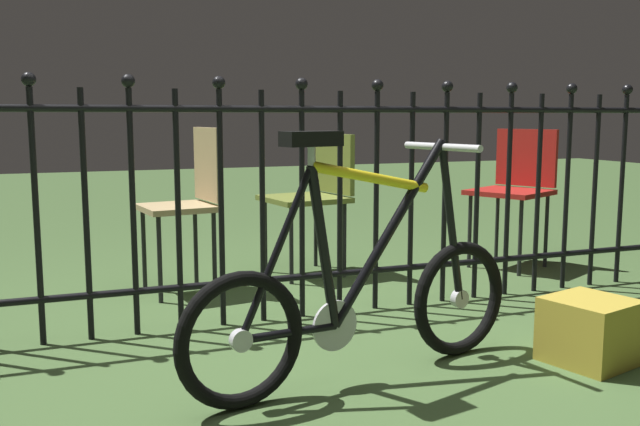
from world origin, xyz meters
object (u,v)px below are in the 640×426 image
bicycle (361,298)px  display_crate (590,331)px  chair_olive (316,188)px  chair_red (516,182)px  chair_tan (191,193)px

bicycle → display_crate: bicycle is taller
bicycle → chair_olive: (0.46, 1.66, 0.21)m
bicycle → chair_olive: bicycle is taller
display_crate → chair_olive: bearing=103.3°
bicycle → chair_red: size_ratio=1.62×
bicycle → chair_olive: bearing=74.4°
chair_red → chair_olive: chair_red is taller
bicycle → chair_olive: size_ratio=1.67×
chair_tan → display_crate: chair_tan is taller
chair_tan → chair_olive: size_ratio=1.05×
display_crate → chair_red: bearing=62.6°
chair_tan → chair_olive: 0.80m
chair_red → bicycle: bearing=-140.4°
bicycle → chair_red: bicycle is taller
chair_red → chair_olive: (-1.25, 0.24, -0.02)m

